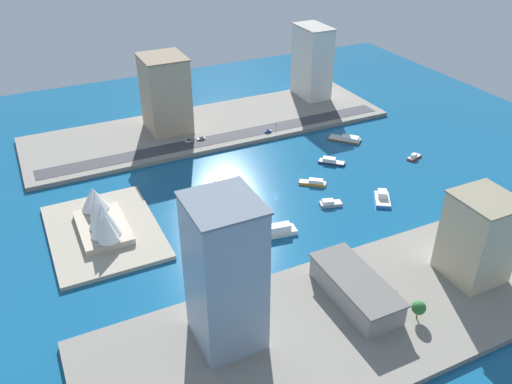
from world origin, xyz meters
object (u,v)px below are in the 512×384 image
object	(u,v)px
barge_flat_brown	(347,139)
tugboat_red	(414,157)
sedan_silver	(201,138)
ferry_green_doubledeck	(223,190)
water_taxi_orange	(313,182)
catamaran_blue	(382,198)
opera_landmark	(101,215)
office_block_beige	(478,237)
carpark_squat_concrete	(355,288)
apartment_midrise_tan	(165,93)
traffic_light_waterfront	(276,127)
hotel_broad_white	(312,62)
tower_tall_glass	(225,274)
van_white	(189,141)
yacht_sleek_gray	(330,203)
patrol_launch_navy	(331,161)
ferry_white_commuter	(272,232)
hatchback_blue	(268,131)

from	to	relation	value
barge_flat_brown	tugboat_red	xyz separation A→B (m)	(-38.23, -22.71, -0.16)
tugboat_red	sedan_silver	xyz separation A→B (m)	(74.96, 107.76, 2.36)
tugboat_red	ferry_green_doubledeck	distance (m)	119.81
water_taxi_orange	catamaran_blue	size ratio (longest dim) A/B	0.86
barge_flat_brown	opera_landmark	size ratio (longest dim) A/B	0.47
office_block_beige	carpark_squat_concrete	bearing A→B (deg)	81.22
apartment_midrise_tan	sedan_silver	xyz separation A→B (m)	(-25.86, -13.35, -23.25)
barge_flat_brown	traffic_light_waterfront	world-z (taller)	traffic_light_waterfront
hotel_broad_white	traffic_light_waterfront	xyz separation A→B (m)	(-48.82, 54.89, -21.50)
tower_tall_glass	van_white	world-z (taller)	tower_tall_glass
catamaran_blue	apartment_midrise_tan	distance (m)	152.74
yacht_sleek_gray	office_block_beige	xyz separation A→B (m)	(-73.74, -21.60, 20.02)
barge_flat_brown	patrol_launch_navy	size ratio (longest dim) A/B	1.39
patrol_launch_navy	ferry_white_commuter	distance (m)	80.82
patrol_launch_navy	hotel_broad_white	xyz separation A→B (m)	(96.10, -42.86, 27.07)
patrol_launch_navy	hotel_broad_white	world-z (taller)	hotel_broad_white
apartment_midrise_tan	traffic_light_waterfront	xyz separation A→B (m)	(-37.06, -60.56, -19.83)
patrol_launch_navy	office_block_beige	bearing A→B (deg)	178.13
carpark_squat_concrete	traffic_light_waterfront	distance (m)	158.02
apartment_midrise_tan	van_white	size ratio (longest dim) A/B	10.48
carpark_squat_concrete	hotel_broad_white	bearing A→B (deg)	-26.30
tugboat_red	barge_flat_brown	bearing A→B (deg)	30.71
tower_tall_glass	van_white	distance (m)	166.73
yacht_sleek_gray	barge_flat_brown	bearing A→B (deg)	-40.15
yacht_sleek_gray	patrol_launch_navy	bearing A→B (deg)	-33.07
water_taxi_orange	office_block_beige	bearing A→B (deg)	-169.17
tugboat_red	tower_tall_glass	xyz separation A→B (m)	(-84.17, 157.80, 30.41)
tugboat_red	yacht_sleek_gray	xyz separation A→B (m)	(-22.32, 73.79, 0.15)
barge_flat_brown	sedan_silver	size ratio (longest dim) A/B	4.05
van_white	barge_flat_brown	bearing A→B (deg)	-111.39
apartment_midrise_tan	van_white	bearing A→B (deg)	-169.12
ferry_green_doubledeck	hotel_broad_white	xyz separation A→B (m)	(100.81, -113.56, 25.96)
barge_flat_brown	carpark_squat_concrete	xyz separation A→B (m)	(-126.17, 82.06, 6.61)
ferry_green_doubledeck	traffic_light_waterfront	size ratio (longest dim) A/B	3.17
ferry_white_commuter	hotel_broad_white	xyz separation A→B (m)	(145.19, -107.06, 26.51)
hatchback_blue	traffic_light_waterfront	bearing A→B (deg)	-122.24
yacht_sleek_gray	sedan_silver	bearing A→B (deg)	19.25
opera_landmark	carpark_squat_concrete	bearing A→B (deg)	-138.95
catamaran_blue	opera_landmark	bearing A→B (deg)	76.28
sedan_silver	tugboat_red	bearing A→B (deg)	-124.82
barge_flat_brown	hatchback_blue	distance (m)	50.83
ferry_green_doubledeck	yacht_sleek_gray	distance (m)	56.82
traffic_light_waterfront	patrol_launch_navy	bearing A→B (deg)	-165.73
ferry_white_commuter	apartment_midrise_tan	xyz separation A→B (m)	(133.42, 8.39, 24.84)
water_taxi_orange	patrol_launch_navy	xyz separation A→B (m)	(16.69, -22.01, 0.06)
barge_flat_brown	van_white	bearing A→B (deg)	68.61
opera_landmark	van_white	bearing A→B (deg)	-43.75
catamaran_blue	traffic_light_waterfront	distance (m)	95.06
patrol_launch_navy	hatchback_blue	distance (m)	52.68
ferry_white_commuter	opera_landmark	bearing A→B (deg)	63.26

